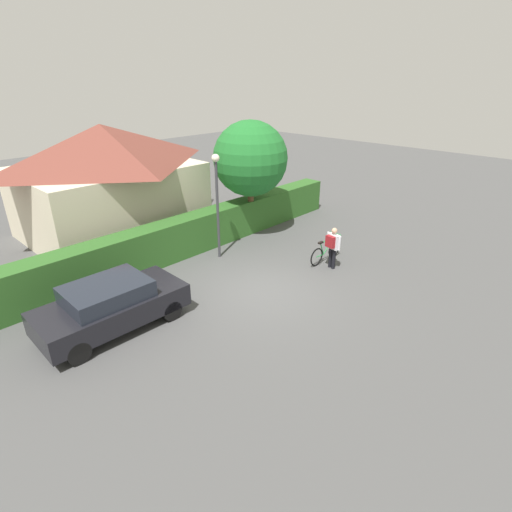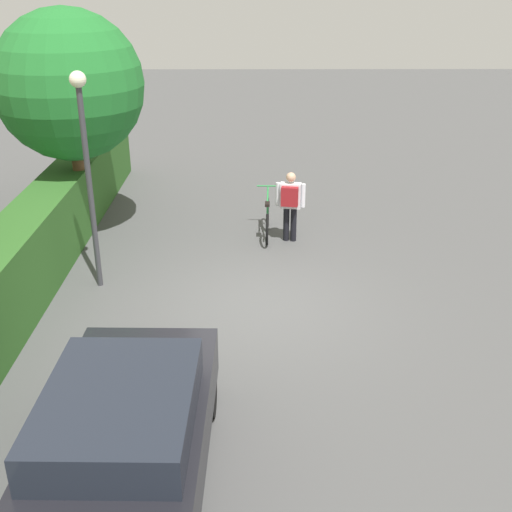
# 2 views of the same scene
# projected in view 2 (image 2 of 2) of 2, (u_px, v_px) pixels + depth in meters

# --- Properties ---
(ground_plane) EXTENTS (60.00, 60.00, 0.00)m
(ground_plane) POSITION_uv_depth(u_px,v_px,m) (260.00, 304.00, 11.22)
(ground_plane) COLOR #494949
(hedge_row) EXTENTS (16.65, 0.90, 1.46)m
(hedge_row) POSITION_uv_depth(u_px,v_px,m) (18.00, 267.00, 10.90)
(hedge_row) COLOR #2C5C22
(hedge_row) RESTS_ON ground
(parked_car_near) EXTENTS (3.97, 1.86, 1.39)m
(parked_car_near) POSITION_uv_depth(u_px,v_px,m) (124.00, 437.00, 6.91)
(parked_car_near) COLOR black
(parked_car_near) RESTS_ON ground
(bicycle) EXTENTS (1.77, 0.50, 0.99)m
(bicycle) POSITION_uv_depth(u_px,v_px,m) (267.00, 219.00, 14.02)
(bicycle) COLOR black
(bicycle) RESTS_ON ground
(person_rider) EXTENTS (0.40, 0.62, 1.53)m
(person_rider) POSITION_uv_depth(u_px,v_px,m) (290.00, 201.00, 13.51)
(person_rider) COLOR black
(person_rider) RESTS_ON ground
(street_lamp) EXTENTS (0.28, 0.28, 3.90)m
(street_lamp) POSITION_uv_depth(u_px,v_px,m) (86.00, 152.00, 10.89)
(street_lamp) COLOR #38383D
(street_lamp) RESTS_ON ground
(tree_kerbside) EXTENTS (3.07, 3.07, 4.78)m
(tree_kerbside) POSITION_uv_depth(u_px,v_px,m) (69.00, 86.00, 13.01)
(tree_kerbside) COLOR brown
(tree_kerbside) RESTS_ON ground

